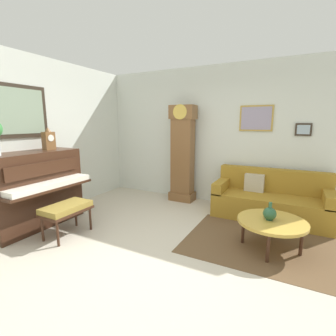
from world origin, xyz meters
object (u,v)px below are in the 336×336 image
(grandfather_clock, at_px, (183,156))
(coffee_table, at_px, (272,222))
(piano, at_px, (34,189))
(green_jug, at_px, (270,213))
(mantel_clock, at_px, (49,140))
(couch, at_px, (270,200))
(piano_bench, at_px, (66,209))

(grandfather_clock, distance_m, coffee_table, 2.43)
(piano, relative_size, green_jug, 6.00)
(mantel_clock, bearing_deg, couch, 28.22)
(grandfather_clock, height_order, couch, grandfather_clock)
(coffee_table, xyz_separation_m, green_jug, (-0.04, -0.00, 0.12))
(grandfather_clock, height_order, coffee_table, grandfather_clock)
(piano_bench, xyz_separation_m, grandfather_clock, (0.83, 2.34, 0.56))
(piano, distance_m, piano_bench, 0.78)
(couch, relative_size, green_jug, 7.92)
(couch, xyz_separation_m, coffee_table, (0.13, -1.20, 0.07))
(piano, xyz_separation_m, green_jug, (3.45, 0.94, -0.12))
(piano_bench, height_order, grandfather_clock, grandfather_clock)
(piano_bench, relative_size, coffee_table, 0.80)
(coffee_table, height_order, green_jug, green_jug)
(couch, bearing_deg, grandfather_clock, 174.32)
(grandfather_clock, distance_m, couch, 1.91)
(piano, distance_m, mantel_clock, 0.84)
(grandfather_clock, relative_size, couch, 1.07)
(piano, xyz_separation_m, couch, (3.36, 2.14, -0.30))
(coffee_table, bearing_deg, green_jug, -176.06)
(piano_bench, height_order, couch, couch)
(grandfather_clock, height_order, mantel_clock, grandfather_clock)
(coffee_table, relative_size, mantel_clock, 2.32)
(grandfather_clock, bearing_deg, piano, -124.25)
(piano_bench, bearing_deg, couch, 39.64)
(piano, relative_size, grandfather_clock, 0.71)
(piano, height_order, piano_bench, piano)
(couch, distance_m, mantel_clock, 3.96)
(piano_bench, bearing_deg, coffee_table, 19.42)
(piano, bearing_deg, green_jug, 15.16)
(couch, bearing_deg, piano, -147.56)
(green_jug, bearing_deg, piano, -164.84)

